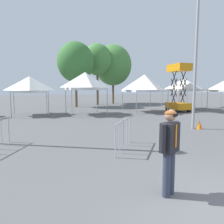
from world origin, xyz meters
The scene contains 13 objects.
canopy_tent_right_of_center centered at (-3.21, 16.18, 2.49)m, with size 2.87×2.87×3.15m.
canopy_tent_left_of_center centered at (1.12, 14.91, 2.79)m, with size 3.01×3.01×3.52m.
canopy_tent_far_left centered at (6.61, 14.71, 2.65)m, with size 3.32×3.32×3.45m.
canopy_tent_center centered at (11.70, 15.42, 2.56)m, with size 3.64×3.64×3.21m.
canopy_tent_behind_right centered at (16.67, 14.89, 2.42)m, with size 3.44×3.44×3.03m.
scissor_lift centered at (9.83, 13.92, 1.31)m, with size 1.59×2.41×4.42m.
person_foreground centered at (-0.58, 1.05, 1.03)m, with size 0.59×0.40×1.78m.
light_pole_near_lift centered at (5.05, 6.60, 5.12)m, with size 0.36×0.36×9.11m.
tree_behind_tents_left centered at (7.92, 25.90, 5.43)m, with size 5.18×5.18×8.28m.
tree_behind_tents_center centered at (1.82, 22.18, 5.18)m, with size 4.20×4.20×7.50m.
tree_behind_tents_right centered at (5.09, 24.30, 5.87)m, with size 3.71×3.71×7.94m.
crowd_barrier_near_person centered at (-0.10, 4.40, 0.75)m, with size 1.36×1.67×1.08m.
traffic_cone_lot_center centered at (5.32, 6.41, 0.24)m, with size 0.32×0.32×0.47m, color orange.
Camera 1 is at (-3.17, -2.41, 2.21)m, focal length 33.83 mm.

